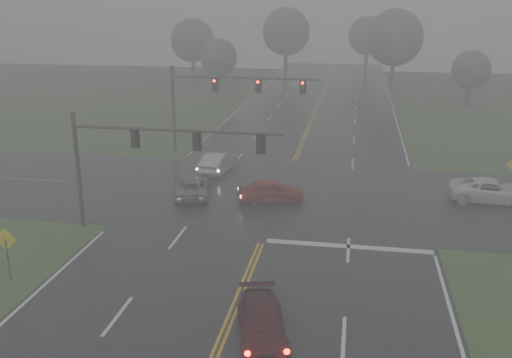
% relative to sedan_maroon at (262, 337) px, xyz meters
% --- Properties ---
extents(main_road, '(18.00, 160.00, 0.02)m').
position_rel_sedan_maroon_xyz_m(main_road, '(-1.45, 14.46, 0.00)').
color(main_road, black).
rests_on(main_road, ground).
extents(cross_street, '(120.00, 14.00, 0.02)m').
position_rel_sedan_maroon_xyz_m(cross_street, '(-1.45, 16.46, 0.00)').
color(cross_street, black).
rests_on(cross_street, ground).
extents(stop_bar, '(8.50, 0.50, 0.01)m').
position_rel_sedan_maroon_xyz_m(stop_bar, '(3.05, 8.86, 0.00)').
color(stop_bar, silver).
rests_on(stop_bar, ground).
extents(sedan_maroon, '(2.77, 4.58, 1.24)m').
position_rel_sedan_maroon_xyz_m(sedan_maroon, '(0.00, 0.00, 0.00)').
color(sedan_maroon, '#3D0B12').
rests_on(sedan_maroon, ground).
extents(sedan_red, '(4.45, 2.79, 1.41)m').
position_rel_sedan_maroon_xyz_m(sedan_red, '(-1.90, 14.86, 0.00)').
color(sedan_red, maroon).
rests_on(sedan_red, ground).
extents(sedan_silver, '(2.11, 4.63, 1.47)m').
position_rel_sedan_maroon_xyz_m(sedan_silver, '(-6.66, 20.65, 0.00)').
color(sedan_silver, '#AAACB2').
rests_on(sedan_silver, ground).
extents(car_grey, '(2.96, 4.77, 1.23)m').
position_rel_sedan_maroon_xyz_m(car_grey, '(-7.04, 15.07, 0.00)').
color(car_grey, slate).
rests_on(car_grey, ground).
extents(pickup_white, '(5.25, 2.61, 1.43)m').
position_rel_sedan_maroon_xyz_m(pickup_white, '(11.70, 17.32, 0.00)').
color(pickup_white, white).
rests_on(pickup_white, ground).
extents(signal_gantry_near, '(11.30, 0.28, 6.50)m').
position_rel_sedan_maroon_xyz_m(signal_gantry_near, '(-8.20, 9.10, 4.55)').
color(signal_gantry_near, black).
rests_on(signal_gantry_near, ground).
extents(signal_gantry_far, '(11.86, 0.36, 7.04)m').
position_rel_sedan_maroon_xyz_m(signal_gantry_far, '(-8.03, 25.90, 4.92)').
color(signal_gantry_far, black).
rests_on(signal_gantry_far, ground).
extents(sign_diamond_west, '(1.05, 0.09, 2.53)m').
position_rel_sedan_maroon_xyz_m(sign_diamond_west, '(-11.96, 2.54, 1.71)').
color(sign_diamond_west, black).
rests_on(sign_diamond_west, ground).
extents(tree_nw_a, '(4.90, 4.90, 7.20)m').
position_rel_sedan_maroon_xyz_m(tree_nw_a, '(-15.10, 55.96, 4.73)').
color(tree_nw_a, '#382D24').
rests_on(tree_nw_a, ground).
extents(tree_ne_a, '(7.46, 7.46, 10.96)m').
position_rel_sedan_maroon_xyz_m(tree_ne_a, '(7.64, 60.90, 7.22)').
color(tree_ne_a, '#382D24').
rests_on(tree_ne_a, ground).
extents(tree_n_mid, '(7.44, 7.44, 10.92)m').
position_rel_sedan_maroon_xyz_m(tree_n_mid, '(-8.32, 73.11, 7.18)').
color(tree_n_mid, '#382D24').
rests_on(tree_n_mid, ground).
extents(tree_e_near, '(4.42, 4.42, 6.49)m').
position_rel_sedan_maroon_xyz_m(tree_e_near, '(15.97, 51.41, 4.25)').
color(tree_e_near, '#382D24').
rests_on(tree_e_near, ground).
extents(tree_nw_b, '(6.43, 6.43, 9.44)m').
position_rel_sedan_maroon_xyz_m(tree_nw_b, '(-21.35, 65.34, 6.21)').
color(tree_nw_b, '#382D24').
rests_on(tree_nw_b, ground).
extents(tree_n_far, '(6.42, 6.42, 9.43)m').
position_rel_sedan_maroon_xyz_m(tree_n_far, '(4.37, 81.04, 6.20)').
color(tree_n_far, '#382D24').
rests_on(tree_n_far, ground).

